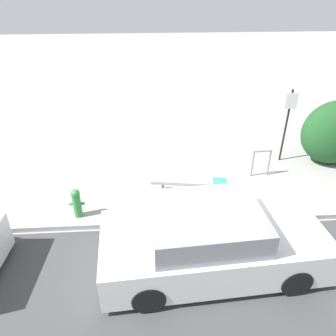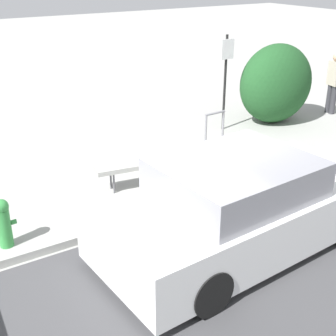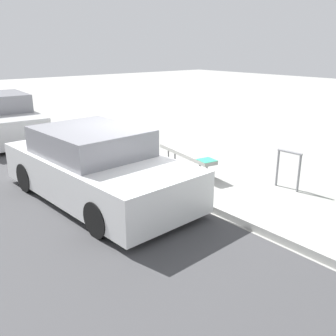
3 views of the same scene
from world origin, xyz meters
TOP-DOWN VIEW (x-y plane):
  - ground_plane at (0.00, 0.00)m, footprint 60.00×60.00m
  - curb at (0.00, 0.00)m, footprint 60.00×0.20m
  - bench at (-0.24, 1.14)m, footprint 2.01×0.65m
  - bike_rack at (1.95, 2.01)m, footprint 0.55×0.08m
  - sign_post at (2.90, 2.88)m, footprint 0.36×0.08m
  - fire_hydrant at (-3.06, 0.45)m, footprint 0.36×0.22m
  - shrub_hedge at (4.38, 2.68)m, footprint 2.05×1.45m
  - parked_car_near at (-0.13, -1.34)m, footprint 4.44×2.16m

SIDE VIEW (x-z plane):
  - ground_plane at x=0.00m, z-range 0.00..0.00m
  - curb at x=0.00m, z-range 0.00..0.13m
  - fire_hydrant at x=-3.06m, z-range 0.03..0.79m
  - bench at x=-0.24m, z-range 0.19..0.68m
  - bike_rack at x=1.95m, z-range 0.09..0.91m
  - parked_car_near at x=-0.13m, z-range -0.06..1.33m
  - shrub_hedge at x=4.38m, z-range 0.00..2.00m
  - sign_post at x=2.90m, z-range 0.23..2.53m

